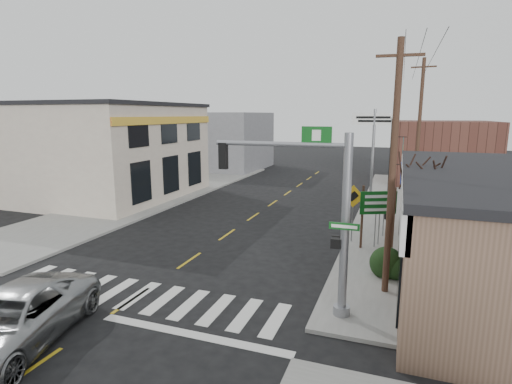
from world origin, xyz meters
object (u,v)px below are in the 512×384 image
(traffic_signal_pole, at_px, (323,205))
(dance_center_sign, at_px, (374,132))
(suv, at_px, (12,320))
(guide_sign, at_px, (378,209))
(bare_tree, at_px, (422,163))
(lamp_post, at_px, (392,160))
(fire_hydrant, at_px, (396,264))
(utility_pole_far, at_px, (419,126))
(utility_pole_near, at_px, (393,168))

(traffic_signal_pole, relative_size, dance_center_sign, 0.89)
(suv, distance_m, traffic_signal_pole, 9.18)
(guide_sign, relative_size, bare_tree, 0.54)
(traffic_signal_pole, height_order, lamp_post, lamp_post)
(suv, distance_m, fire_hydrant, 12.88)
(guide_sign, bearing_deg, suv, -152.92)
(fire_hydrant, xyz_separation_m, lamp_post, (-0.55, 8.53, 3.11))
(suv, xyz_separation_m, utility_pole_far, (10.80, 25.65, 4.57))
(traffic_signal_pole, xyz_separation_m, bare_tree, (2.89, 4.68, 0.83))
(traffic_signal_pole, relative_size, utility_pole_near, 0.68)
(lamp_post, distance_m, dance_center_sign, 4.99)
(traffic_signal_pole, bearing_deg, dance_center_sign, 87.89)
(traffic_signal_pole, bearing_deg, lamp_post, 81.38)
(traffic_signal_pole, distance_m, bare_tree, 5.56)
(suv, relative_size, bare_tree, 1.02)
(suv, relative_size, traffic_signal_pole, 0.96)
(dance_center_sign, bearing_deg, traffic_signal_pole, -89.81)
(utility_pole_near, bearing_deg, suv, -147.72)
(fire_hydrant, bearing_deg, bare_tree, 46.70)
(traffic_signal_pole, xyz_separation_m, utility_pole_far, (3.31, 21.13, 1.79))
(dance_center_sign, relative_size, utility_pole_near, 0.76)
(guide_sign, relative_size, utility_pole_far, 0.29)
(lamp_post, distance_m, bare_tree, 7.93)
(utility_pole_near, distance_m, utility_pole_far, 19.01)
(bare_tree, bearing_deg, fire_hydrant, -133.30)
(traffic_signal_pole, xyz_separation_m, guide_sign, (1.31, 6.63, -1.53))
(guide_sign, relative_size, utility_pole_near, 0.35)
(guide_sign, height_order, utility_pole_near, utility_pole_near)
(utility_pole_far, bearing_deg, suv, -105.92)
(guide_sign, bearing_deg, lamp_post, 61.98)
(suv, distance_m, lamp_post, 19.52)
(suv, xyz_separation_m, bare_tree, (10.37, 9.20, 3.61))
(traffic_signal_pole, distance_m, dance_center_sign, 17.16)
(guide_sign, distance_m, utility_pole_far, 15.01)
(lamp_post, bearing_deg, traffic_signal_pole, -89.02)
(dance_center_sign, relative_size, utility_pole_far, 0.64)
(guide_sign, bearing_deg, bare_tree, -75.61)
(suv, bearing_deg, dance_center_sign, 57.07)
(suv, xyz_separation_m, lamp_post, (9.15, 17.01, 2.87))
(dance_center_sign, bearing_deg, guide_sign, -83.31)
(suv, relative_size, guide_sign, 1.88)
(suv, height_order, utility_pole_far, utility_pole_far)
(fire_hydrant, bearing_deg, lamp_post, 93.67)
(traffic_signal_pole, xyz_separation_m, utility_pole_near, (1.87, 2.20, 0.91))
(guide_sign, bearing_deg, fire_hydrant, -96.08)
(fire_hydrant, relative_size, utility_pole_near, 0.09)
(guide_sign, bearing_deg, utility_pole_near, -107.42)
(traffic_signal_pole, distance_m, utility_pole_far, 21.47)
(traffic_signal_pole, distance_m, lamp_post, 12.60)
(bare_tree, bearing_deg, dance_center_sign, 101.71)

